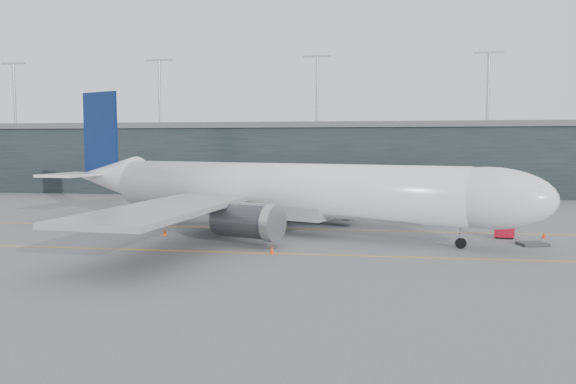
# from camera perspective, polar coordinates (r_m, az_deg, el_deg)

# --- Properties ---
(ground) EXTENTS (320.00, 320.00, 0.00)m
(ground) POSITION_cam_1_polar(r_m,az_deg,el_deg) (74.68, -4.38, -3.21)
(ground) COLOR #515156
(ground) RESTS_ON ground
(taxiline_a) EXTENTS (160.00, 0.25, 0.02)m
(taxiline_a) POSITION_cam_1_polar(r_m,az_deg,el_deg) (70.82, -5.09, -3.64)
(taxiline_a) COLOR gold
(taxiline_a) RESTS_ON ground
(taxiline_b) EXTENTS (160.00, 0.25, 0.02)m
(taxiline_b) POSITION_cam_1_polar(r_m,az_deg,el_deg) (55.59, -8.92, -5.97)
(taxiline_b) COLOR gold
(taxiline_b) RESTS_ON ground
(taxiline_lead_main) EXTENTS (0.25, 60.00, 0.02)m
(taxiline_lead_main) POSITION_cam_1_polar(r_m,az_deg,el_deg) (93.41, 1.31, -1.61)
(taxiline_lead_main) COLOR gold
(taxiline_lead_main) RESTS_ON ground
(terminal) EXTENTS (240.00, 36.00, 29.00)m
(terminal) POSITION_cam_1_polar(r_m,az_deg,el_deg) (131.20, 1.16, 3.53)
(terminal) COLOR black
(terminal) RESTS_ON ground
(main_aircraft) EXTENTS (61.51, 56.84, 17.95)m
(main_aircraft) POSITION_cam_1_polar(r_m,az_deg,el_deg) (66.70, -1.55, 0.21)
(main_aircraft) COLOR silver
(main_aircraft) RESTS_ON ground
(jet_bridge) EXTENTS (8.25, 43.85, 5.67)m
(jet_bridge) POSITION_cam_1_polar(r_m,az_deg,el_deg) (93.68, 12.42, 0.90)
(jet_bridge) COLOR #28272C
(jet_bridge) RESTS_ON ground
(gse_cart) EXTENTS (2.27, 1.65, 1.41)m
(gse_cart) POSITION_cam_1_polar(r_m,az_deg,el_deg) (66.92, 21.11, -3.75)
(gse_cart) COLOR #B80D25
(gse_cart) RESTS_ON ground
(baggage_dolly) EXTENTS (3.16, 2.75, 0.27)m
(baggage_dolly) POSITION_cam_1_polar(r_m,az_deg,el_deg) (63.47, 23.59, -4.84)
(baggage_dolly) COLOR #333438
(baggage_dolly) RESTS_ON ground
(uld_a) EXTENTS (2.33, 2.09, 1.75)m
(uld_a) POSITION_cam_1_polar(r_m,az_deg,el_deg) (85.21, -7.08, -1.63)
(uld_a) COLOR #333338
(uld_a) RESTS_ON ground
(uld_b) EXTENTS (2.14, 1.75, 1.87)m
(uld_b) POSITION_cam_1_polar(r_m,az_deg,el_deg) (86.26, -3.57, -1.49)
(uld_b) COLOR #333338
(uld_b) RESTS_ON ground
(uld_c) EXTENTS (2.72, 2.42, 2.08)m
(uld_c) POSITION_cam_1_polar(r_m,az_deg,el_deg) (83.47, -1.95, -1.61)
(uld_c) COLOR #333338
(uld_c) RESTS_ON ground
(cone_nose) EXTENTS (0.46, 0.46, 0.73)m
(cone_nose) POSITION_cam_1_polar(r_m,az_deg,el_deg) (68.72, 24.56, -4.00)
(cone_nose) COLOR red
(cone_nose) RESTS_ON ground
(cone_wing_stbd) EXTENTS (0.47, 0.47, 0.75)m
(cone_wing_stbd) POSITION_cam_1_polar(r_m,az_deg,el_deg) (53.61, -1.64, -5.92)
(cone_wing_stbd) COLOR #E8440C
(cone_wing_stbd) RESTS_ON ground
(cone_wing_port) EXTENTS (0.47, 0.47, 0.74)m
(cone_wing_port) POSITION_cam_1_polar(r_m,az_deg,el_deg) (82.96, 4.53, -2.17)
(cone_wing_port) COLOR #F4400D
(cone_wing_port) RESTS_ON ground
(cone_tail) EXTENTS (0.47, 0.47, 0.75)m
(cone_tail) POSITION_cam_1_polar(r_m,az_deg,el_deg) (65.98, -12.42, -4.02)
(cone_tail) COLOR #EF510D
(cone_tail) RESTS_ON ground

